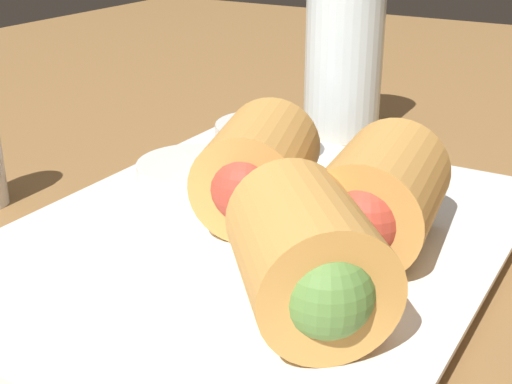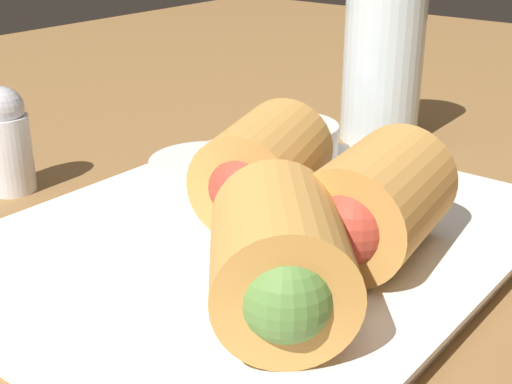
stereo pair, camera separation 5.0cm
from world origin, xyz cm
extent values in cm
cube|color=olive|center=(0.00, 0.00, 1.00)|extent=(180.00, 140.00, 2.00)
cube|color=white|center=(2.92, -1.78, 2.60)|extent=(30.97, 24.70, 1.20)
cube|color=white|center=(2.92, -1.78, 3.35)|extent=(32.21, 25.68, 0.30)
cylinder|color=#D19347|center=(-3.25, -8.03, 6.55)|extent=(10.05, 9.86, 6.10)
sphere|color=#56843D|center=(-5.58, -10.05, 6.55)|extent=(3.97, 3.97, 3.97)
cylinder|color=#D19347|center=(5.00, -0.73, 6.55)|extent=(9.51, 8.29, 6.10)
sphere|color=#B23D2D|center=(2.06, -1.69, 6.55)|extent=(3.97, 3.97, 3.97)
cylinder|color=#D19347|center=(4.68, -8.29, 6.55)|extent=(8.77, 7.14, 6.10)
sphere|color=#B23D2D|center=(1.62, -8.71, 6.55)|extent=(3.97, 3.97, 3.97)
cylinder|color=silver|center=(5.04, 3.84, 4.73)|extent=(7.08, 7.08, 2.46)
cylinder|color=#DBBC89|center=(5.04, 3.84, 5.74)|extent=(5.80, 5.80, 0.44)
cylinder|color=silver|center=(14.06, 4.06, 4.73)|extent=(7.08, 7.08, 2.46)
cylinder|color=beige|center=(14.06, 4.06, 5.74)|extent=(5.80, 5.80, 0.44)
cylinder|color=silver|center=(25.99, 3.39, 8.56)|extent=(6.44, 6.44, 13.12)
camera|label=1|loc=(-28.14, -20.11, 21.08)|focal=50.00mm
camera|label=2|loc=(-25.30, -24.23, 21.08)|focal=50.00mm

